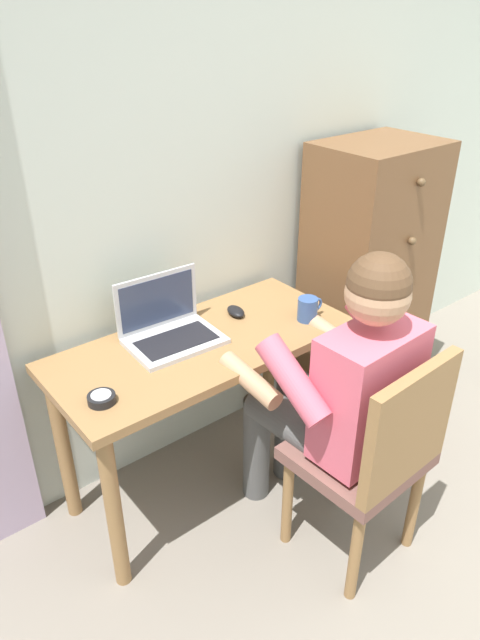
{
  "coord_description": "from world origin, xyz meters",
  "views": [
    {
      "loc": [
        -1.54,
        0.33,
        1.84
      ],
      "look_at": [
        -0.4,
        1.77,
        0.81
      ],
      "focal_mm": 32.34,
      "sensor_mm": 36.0,
      "label": 1
    }
  ],
  "objects_px": {
    "desk": "(204,368)",
    "person_seated": "(338,385)",
    "desk_clock": "(102,399)",
    "computer_mouse": "(236,311)",
    "coffee_mug": "(308,309)",
    "laptop": "(169,327)",
    "dresser": "(367,279)",
    "chair": "(375,453)"
  },
  "relations": [
    {
      "from": "dresser",
      "to": "desk_clock",
      "type": "distance_m",
      "value": 1.51
    },
    {
      "from": "dresser",
      "to": "desk",
      "type": "bearing_deg",
      "value": -176.3
    },
    {
      "from": "computer_mouse",
      "to": "person_seated",
      "type": "bearing_deg",
      "value": -78.83
    },
    {
      "from": "laptop",
      "to": "computer_mouse",
      "type": "relative_size",
      "value": 3.52
    },
    {
      "from": "chair",
      "to": "laptop",
      "type": "height_order",
      "value": "laptop"
    },
    {
      "from": "dresser",
      "to": "laptop",
      "type": "height_order",
      "value": "dresser"
    },
    {
      "from": "dresser",
      "to": "coffee_mug",
      "type": "relative_size",
      "value": 10.86
    },
    {
      "from": "desk",
      "to": "dresser",
      "type": "relative_size",
      "value": 0.89
    },
    {
      "from": "dresser",
      "to": "desk_clock",
      "type": "relative_size",
      "value": 14.48
    },
    {
      "from": "computer_mouse",
      "to": "coffee_mug",
      "type": "relative_size",
      "value": 0.83
    },
    {
      "from": "person_seated",
      "to": "laptop",
      "type": "distance_m",
      "value": 0.66
    },
    {
      "from": "desk",
      "to": "coffee_mug",
      "type": "distance_m",
      "value": 0.48
    },
    {
      "from": "desk",
      "to": "coffee_mug",
      "type": "relative_size",
      "value": 9.68
    },
    {
      "from": "person_seated",
      "to": "laptop",
      "type": "relative_size",
      "value": 3.41
    },
    {
      "from": "person_seated",
      "to": "desk_clock",
      "type": "relative_size",
      "value": 13.35
    },
    {
      "from": "person_seated",
      "to": "coffee_mug",
      "type": "height_order",
      "value": "person_seated"
    },
    {
      "from": "desk",
      "to": "person_seated",
      "type": "xyz_separation_m",
      "value": [
        0.23,
        -0.48,
        0.08
      ]
    },
    {
      "from": "chair",
      "to": "desk_clock",
      "type": "relative_size",
      "value": 9.81
    },
    {
      "from": "dresser",
      "to": "person_seated",
      "type": "distance_m",
      "value": 0.96
    },
    {
      "from": "desk",
      "to": "coffee_mug",
      "type": "bearing_deg",
      "value": -16.38
    },
    {
      "from": "person_seated",
      "to": "desk",
      "type": "bearing_deg",
      "value": 115.52
    },
    {
      "from": "laptop",
      "to": "computer_mouse",
      "type": "distance_m",
      "value": 0.32
    },
    {
      "from": "desk",
      "to": "chair",
      "type": "height_order",
      "value": "chair"
    },
    {
      "from": "laptop",
      "to": "coffee_mug",
      "type": "distance_m",
      "value": 0.56
    },
    {
      "from": "person_seated",
      "to": "desk_clock",
      "type": "bearing_deg",
      "value": 151.89
    },
    {
      "from": "chair",
      "to": "laptop",
      "type": "bearing_deg",
      "value": 113.1
    },
    {
      "from": "computer_mouse",
      "to": "desk_clock",
      "type": "distance_m",
      "value": 0.72
    },
    {
      "from": "chair",
      "to": "person_seated",
      "type": "relative_size",
      "value": 0.74
    },
    {
      "from": "dresser",
      "to": "chair",
      "type": "bearing_deg",
      "value": -137.31
    },
    {
      "from": "person_seated",
      "to": "coffee_mug",
      "type": "bearing_deg",
      "value": 60.67
    },
    {
      "from": "chair",
      "to": "person_seated",
      "type": "xyz_separation_m",
      "value": [
        -0.01,
        0.18,
        0.18
      ]
    },
    {
      "from": "person_seated",
      "to": "computer_mouse",
      "type": "xyz_separation_m",
      "value": [
        -0.0,
        0.56,
        0.05
      ]
    },
    {
      "from": "dresser",
      "to": "laptop",
      "type": "xyz_separation_m",
      "value": [
        -1.11,
        0.03,
        0.11
      ]
    },
    {
      "from": "chair",
      "to": "desk_clock",
      "type": "bearing_deg",
      "value": 141.72
    },
    {
      "from": "computer_mouse",
      "to": "coffee_mug",
      "type": "bearing_deg",
      "value": -35.42
    },
    {
      "from": "dresser",
      "to": "person_seated",
      "type": "bearing_deg",
      "value": -145.6
    },
    {
      "from": "desk",
      "to": "desk_clock",
      "type": "xyz_separation_m",
      "value": [
        -0.47,
        -0.11,
        0.13
      ]
    },
    {
      "from": "laptop",
      "to": "desk_clock",
      "type": "height_order",
      "value": "laptop"
    },
    {
      "from": "laptop",
      "to": "desk_clock",
      "type": "relative_size",
      "value": 3.91
    },
    {
      "from": "laptop",
      "to": "person_seated",
      "type": "bearing_deg",
      "value": -61.12
    },
    {
      "from": "computer_mouse",
      "to": "desk_clock",
      "type": "relative_size",
      "value": 1.11
    },
    {
      "from": "chair",
      "to": "coffee_mug",
      "type": "xyz_separation_m",
      "value": [
        0.19,
        0.54,
        0.27
      ]
    }
  ]
}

